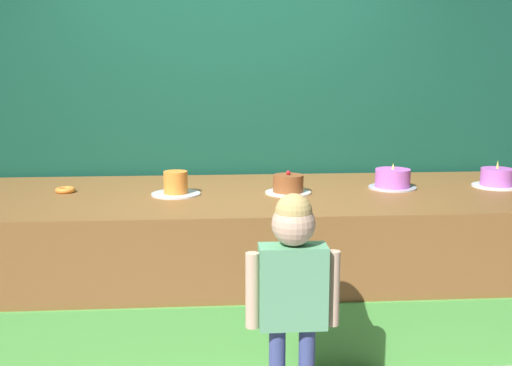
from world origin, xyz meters
name	(u,v)px	position (x,y,z in m)	size (l,w,h in m)	color
stage_platform	(233,260)	(0.00, 0.67, 0.44)	(4.10, 1.36, 0.88)	brown
curtain_backdrop	(228,103)	(0.00, 1.44, 1.39)	(4.43, 0.08, 2.77)	#144C38
child_figure	(293,279)	(0.23, -0.52, 0.72)	(0.43, 0.20, 1.11)	#3F4C8C
donut	(65,190)	(-1.05, 0.77, 0.89)	(0.12, 0.12, 0.03)	orange
cake_far_left	(176,185)	(-0.35, 0.64, 0.94)	(0.30, 0.30, 0.15)	silver
cake_center_left	(288,185)	(0.35, 0.63, 0.93)	(0.29, 0.29, 0.14)	white
cake_center_right	(393,179)	(1.05, 0.75, 0.93)	(0.31, 0.31, 0.16)	silver
cake_far_right	(497,178)	(1.74, 0.75, 0.93)	(0.31, 0.31, 0.18)	white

